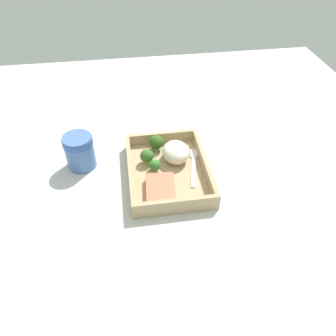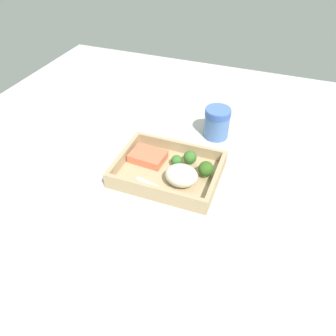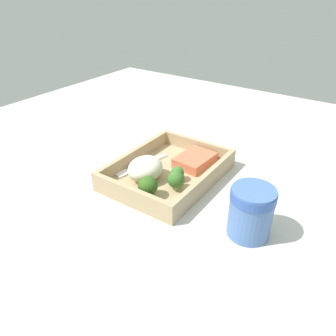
{
  "view_description": "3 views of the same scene",
  "coord_description": "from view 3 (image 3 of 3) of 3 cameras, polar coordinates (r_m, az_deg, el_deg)",
  "views": [
    {
      "loc": [
        -66.19,
        9.89,
        63.55
      ],
      "look_at": [
        0.0,
        0.0,
        2.7
      ],
      "focal_mm": 35.0,
      "sensor_mm": 36.0,
      "label": 1
    },
    {
      "loc": [
        24.61,
        -65.44,
        62.78
      ],
      "look_at": [
        0.0,
        0.0,
        2.7
      ],
      "focal_mm": 35.0,
      "sensor_mm": 36.0,
      "label": 2
    },
    {
      "loc": [
        55.91,
        38.43,
        42.74
      ],
      "look_at": [
        0.0,
        0.0,
        2.7
      ],
      "focal_mm": 35.0,
      "sensor_mm": 36.0,
      "label": 3
    }
  ],
  "objects": [
    {
      "name": "tray_rim",
      "position": [
        0.79,
        -0.0,
        0.16
      ],
      "size": [
        28.92,
        21.9,
        3.5
      ],
      "color": "tan",
      "rests_on": "takeout_tray"
    },
    {
      "name": "ground_plane",
      "position": [
        0.81,
        -0.0,
        -2.26
      ],
      "size": [
        160.0,
        160.0,
        2.0
      ],
      "primitive_type": "cube",
      "color": "beige"
    },
    {
      "name": "takeout_tray",
      "position": [
        0.8,
        -0.0,
        -1.3
      ],
      "size": [
        28.92,
        21.9,
        1.2
      ],
      "primitive_type": "cube",
      "color": "tan",
      "rests_on": "ground_plane"
    },
    {
      "name": "fork",
      "position": [
        0.82,
        -5.05,
        0.27
      ],
      "size": [
        15.79,
        5.01,
        0.44
      ],
      "color": "white",
      "rests_on": "takeout_tray"
    },
    {
      "name": "paper_cup",
      "position": [
        0.62,
        14.29,
        -7.04
      ],
      "size": [
        8.3,
        8.3,
        10.1
      ],
      "color": "#496EAE",
      "rests_on": "ground_plane"
    },
    {
      "name": "mashed_potatoes",
      "position": [
        0.76,
        -3.97,
        -0.11
      ],
      "size": [
        9.05,
        7.64,
        5.5
      ],
      "primitive_type": "ellipsoid",
      "color": "silver",
      "rests_on": "takeout_tray"
    },
    {
      "name": "broccoli_floret_3",
      "position": [
        0.7,
        -3.52,
        -3.19
      ],
      "size": [
        4.29,
        4.29,
        4.94
      ],
      "color": "#7A9E52",
      "rests_on": "takeout_tray"
    },
    {
      "name": "receipt_slip",
      "position": [
        1.02,
        5.05,
        5.68
      ],
      "size": [
        11.8,
        16.93,
        0.24
      ],
      "primitive_type": "cube",
      "rotation": [
        0.0,
        0.0,
        0.24
      ],
      "color": "white",
      "rests_on": "ground_plane"
    },
    {
      "name": "broccoli_floret_2",
      "position": [
        0.76,
        1.64,
        -0.94
      ],
      "size": [
        3.18,
        3.18,
        3.53
      ],
      "color": "#7CA059",
      "rests_on": "takeout_tray"
    },
    {
      "name": "broccoli_floret_1",
      "position": [
        0.72,
        1.38,
        -2.08
      ],
      "size": [
        3.83,
        3.83,
        4.58
      ],
      "color": "#89AD5F",
      "rests_on": "takeout_tray"
    },
    {
      "name": "salmon_fillet",
      "position": [
        0.83,
        4.71,
        1.39
      ],
      "size": [
        10.57,
        8.05,
        2.43
      ],
      "primitive_type": "cube",
      "rotation": [
        0.0,
        0.0,
        -0.07
      ],
      "color": "#D86B4A",
      "rests_on": "takeout_tray"
    }
  ]
}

